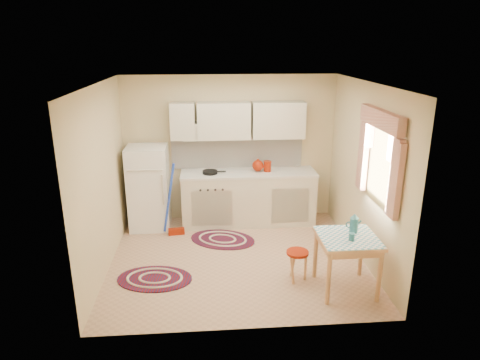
% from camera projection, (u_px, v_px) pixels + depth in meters
% --- Properties ---
extents(room_shell, '(3.64, 3.60, 2.52)m').
position_uv_depth(room_shell, '(247.00, 148.00, 5.97)').
color(room_shell, tan).
rests_on(room_shell, ground).
extents(fridge, '(0.65, 0.60, 1.40)m').
position_uv_depth(fridge, '(149.00, 188.00, 7.09)').
color(fridge, white).
rests_on(fridge, ground).
extents(broom, '(0.29, 0.16, 1.20)m').
position_uv_depth(broom, '(175.00, 200.00, 6.82)').
color(broom, blue).
rests_on(broom, ground).
extents(base_cabinets, '(2.25, 0.60, 0.88)m').
position_uv_depth(base_cabinets, '(248.00, 198.00, 7.34)').
color(base_cabinets, beige).
rests_on(base_cabinets, ground).
extents(countertop, '(2.27, 0.62, 0.04)m').
position_uv_depth(countertop, '(248.00, 173.00, 7.20)').
color(countertop, silver).
rests_on(countertop, base_cabinets).
extents(frying_pan, '(0.26, 0.26, 0.05)m').
position_uv_depth(frying_pan, '(210.00, 172.00, 7.09)').
color(frying_pan, black).
rests_on(frying_pan, countertop).
extents(red_kettle, '(0.25, 0.24, 0.21)m').
position_uv_depth(red_kettle, '(258.00, 166.00, 7.17)').
color(red_kettle, maroon).
rests_on(red_kettle, countertop).
extents(red_canister, '(0.16, 0.16, 0.16)m').
position_uv_depth(red_canister, '(267.00, 167.00, 7.19)').
color(red_canister, maroon).
rests_on(red_canister, countertop).
extents(table, '(0.72, 0.72, 0.72)m').
position_uv_depth(table, '(346.00, 263.00, 5.36)').
color(table, tan).
rests_on(table, ground).
extents(stool, '(0.35, 0.35, 0.42)m').
position_uv_depth(stool, '(297.00, 266.00, 5.60)').
color(stool, maroon).
rests_on(stool, ground).
extents(coffee_pot, '(0.15, 0.13, 0.26)m').
position_uv_depth(coffee_pot, '(354.00, 223.00, 5.33)').
color(coffee_pot, '#286A7D').
rests_on(coffee_pot, table).
extents(mug, '(0.09, 0.09, 0.10)m').
position_uv_depth(mug, '(352.00, 237.00, 5.14)').
color(mug, '#286A7D').
rests_on(mug, table).
extents(rug_center, '(1.22, 1.02, 0.02)m').
position_uv_depth(rug_center, '(223.00, 239.00, 6.81)').
color(rug_center, '#680B0D').
rests_on(rug_center, ground).
extents(rug_left, '(1.09, 0.80, 0.02)m').
position_uv_depth(rug_left, '(155.00, 279.00, 5.68)').
color(rug_left, '#680B0D').
rests_on(rug_left, ground).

